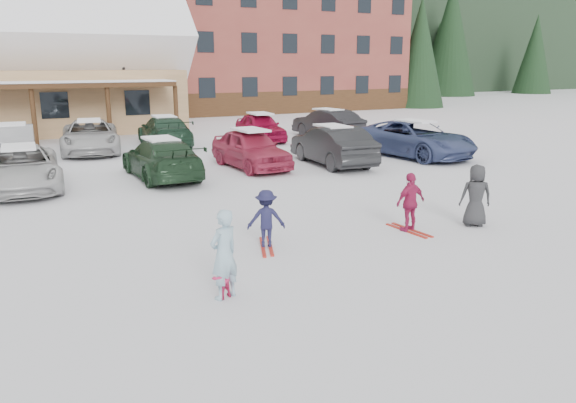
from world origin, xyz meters
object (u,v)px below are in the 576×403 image
parked_car_9 (15,142)px  parked_car_13 (328,123)px  parked_car_4 (251,149)px  parked_car_6 (414,139)px  toddler_red (221,277)px  parked_car_2 (21,168)px  parked_car_11 (165,131)px  parked_car_12 (260,127)px  parked_car_3 (162,159)px  parked_car_10 (90,136)px  adult_skier (224,254)px  child_magenta (410,202)px  bystander_dark (476,196)px  child_navy (266,219)px  lamp_post (124,71)px  alpine_hotel (235,8)px  parked_car_5 (332,145)px

parked_car_9 → parked_car_13: bearing=-177.1°
parked_car_4 → parked_car_6: (7.44, -0.78, 0.03)m
toddler_red → parked_car_2: 11.43m
parked_car_11 → parked_car_12: (4.98, -0.42, -0.01)m
parked_car_3 → parked_car_2: bearing=-3.9°
parked_car_3 → parked_car_13: size_ratio=1.04×
parked_car_9 → parked_car_11: parked_car_9 is taller
toddler_red → parked_car_10: (0.57, 18.21, 0.35)m
adult_skier → child_magenta: (5.46, 1.71, -0.08)m
bystander_dark → parked_car_6: size_ratio=0.28×
parked_car_9 → parked_car_12: parked_car_9 is taller
bystander_dark → parked_car_13: size_ratio=0.33×
toddler_red → parked_car_11: parked_car_11 is taller
child_navy → parked_car_10: (-1.33, 16.02, 0.09)m
lamp_post → parked_car_12: 9.86m
parked_car_4 → parked_car_10: size_ratio=0.83×
parked_car_12 → alpine_hotel: bearing=75.3°
adult_skier → child_navy: bearing=-151.7°
parked_car_10 → parked_car_13: parked_car_13 is taller
child_navy → parked_car_12: 17.62m
parked_car_6 → parked_car_9: bearing=146.2°
child_magenta → adult_skier: bearing=13.5°
parked_car_3 → parked_car_4: parked_car_4 is taller
toddler_red → parked_car_12: (9.12, 18.25, 0.33)m
adult_skier → parked_car_9: size_ratio=0.36×
parked_car_10 → parked_car_13: 12.44m
parked_car_6 → parked_car_4: bearing=165.8°
toddler_red → bystander_dark: size_ratio=0.50×
parked_car_10 → child_magenta: bearing=-65.0°
child_magenta → parked_car_4: 9.58m
parked_car_6 → parked_car_12: parked_car_6 is taller
alpine_hotel → child_magenta: 39.77m
parked_car_3 → parked_car_10: parked_car_10 is taller
toddler_red → parked_car_13: bearing=-148.1°
lamp_post → parked_car_4: (1.63, -14.85, -2.77)m
child_navy → parked_car_9: size_ratio=0.29×
adult_skier → child_navy: size_ratio=1.23×
alpine_hotel → parked_car_12: (-7.27, -20.88, -7.91)m
alpine_hotel → parked_car_10: alpine_hotel is taller
adult_skier → bystander_dark: (7.20, 1.32, -0.02)m
parked_car_10 → parked_car_13: size_ratio=1.14×
child_navy → parked_car_5: parked_car_5 is taller
parked_car_9 → child_navy: bearing=109.1°
parked_car_9 → parked_car_2: bearing=92.8°
parked_car_10 → parked_car_11: size_ratio=1.05×
parked_car_5 → parked_car_12: size_ratio=1.12×
adult_skier → child_navy: adult_skier is taller
parked_car_6 → parked_car_10: parked_car_6 is taller
child_navy → parked_car_6: 13.83m
adult_skier → toddler_red: bearing=-27.4°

